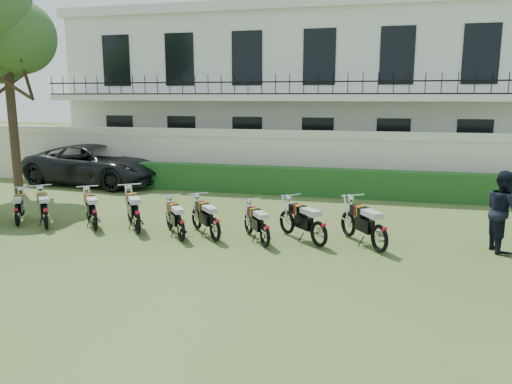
{
  "coord_description": "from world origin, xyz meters",
  "views": [
    {
      "loc": [
        4.08,
        -10.58,
        3.57
      ],
      "look_at": [
        0.72,
        2.72,
        0.92
      ],
      "focal_mm": 35.0,
      "sensor_mm": 36.0,
      "label": 1
    }
  ],
  "objects_px": {
    "motorcycle_1": "(17,212)",
    "motorcycle_8": "(319,228)",
    "motorcycle_5": "(181,224)",
    "motorcycle_4": "(137,215)",
    "tree_west_near": "(5,29)",
    "suv": "(96,165)",
    "motorcycle_6": "(215,224)",
    "motorcycle_7": "(265,230)",
    "motorcycle_9": "(380,232)",
    "officer_4": "(503,211)",
    "motorcycle_3": "(94,214)",
    "motorcycle_2": "(45,213)"
  },
  "relations": [
    {
      "from": "motorcycle_3",
      "to": "motorcycle_4",
      "type": "bearing_deg",
      "value": -40.39
    },
    {
      "from": "motorcycle_5",
      "to": "motorcycle_4",
      "type": "bearing_deg",
      "value": 129.07
    },
    {
      "from": "motorcycle_5",
      "to": "motorcycle_7",
      "type": "bearing_deg",
      "value": -36.01
    },
    {
      "from": "motorcycle_5",
      "to": "motorcycle_6",
      "type": "bearing_deg",
      "value": -23.17
    },
    {
      "from": "motorcycle_3",
      "to": "motorcycle_9",
      "type": "distance_m",
      "value": 7.39
    },
    {
      "from": "motorcycle_7",
      "to": "motorcycle_4",
      "type": "bearing_deg",
      "value": 141.6
    },
    {
      "from": "motorcycle_3",
      "to": "motorcycle_6",
      "type": "xyz_separation_m",
      "value": [
        3.44,
        -0.16,
        -0.0
      ]
    },
    {
      "from": "motorcycle_1",
      "to": "officer_4",
      "type": "bearing_deg",
      "value": -28.48
    },
    {
      "from": "tree_west_near",
      "to": "motorcycle_6",
      "type": "xyz_separation_m",
      "value": [
        9.14,
        -4.28,
        -5.42
      ]
    },
    {
      "from": "tree_west_near",
      "to": "motorcycle_8",
      "type": "xyz_separation_m",
      "value": [
        11.69,
        -4.11,
        -5.4
      ]
    },
    {
      "from": "motorcycle_2",
      "to": "motorcycle_8",
      "type": "relative_size",
      "value": 1.03
    },
    {
      "from": "motorcycle_8",
      "to": "motorcycle_7",
      "type": "bearing_deg",
      "value": 149.79
    },
    {
      "from": "motorcycle_2",
      "to": "motorcycle_3",
      "type": "xyz_separation_m",
      "value": [
        1.36,
        0.2,
        -0.0
      ]
    },
    {
      "from": "motorcycle_3",
      "to": "motorcycle_5",
      "type": "bearing_deg",
      "value": -47.36
    },
    {
      "from": "motorcycle_1",
      "to": "motorcycle_8",
      "type": "xyz_separation_m",
      "value": [
        8.3,
        0.14,
        0.06
      ]
    },
    {
      "from": "motorcycle_4",
      "to": "motorcycle_9",
      "type": "xyz_separation_m",
      "value": [
        6.13,
        -0.08,
        0.0
      ]
    },
    {
      "from": "motorcycle_9",
      "to": "tree_west_near",
      "type": "bearing_deg",
      "value": 128.42
    },
    {
      "from": "motorcycle_3",
      "to": "motorcycle_5",
      "type": "distance_m",
      "value": 2.65
    },
    {
      "from": "motorcycle_2",
      "to": "motorcycle_6",
      "type": "bearing_deg",
      "value": -40.61
    },
    {
      "from": "motorcycle_4",
      "to": "motorcycle_6",
      "type": "xyz_separation_m",
      "value": [
        2.18,
        -0.14,
        -0.05
      ]
    },
    {
      "from": "motorcycle_1",
      "to": "motorcycle_8",
      "type": "height_order",
      "value": "motorcycle_8"
    },
    {
      "from": "motorcycle_2",
      "to": "suv",
      "type": "relative_size",
      "value": 0.26
    },
    {
      "from": "motorcycle_9",
      "to": "suv",
      "type": "xyz_separation_m",
      "value": [
        -11.32,
        6.6,
        0.29
      ]
    },
    {
      "from": "motorcycle_3",
      "to": "officer_4",
      "type": "distance_m",
      "value": 10.18
    },
    {
      "from": "motorcycle_6",
      "to": "motorcycle_7",
      "type": "bearing_deg",
      "value": -48.67
    },
    {
      "from": "tree_west_near",
      "to": "officer_4",
      "type": "height_order",
      "value": "tree_west_near"
    },
    {
      "from": "motorcycle_2",
      "to": "officer_4",
      "type": "height_order",
      "value": "officer_4"
    },
    {
      "from": "motorcycle_2",
      "to": "motorcycle_4",
      "type": "relative_size",
      "value": 0.86
    },
    {
      "from": "motorcycle_2",
      "to": "suv",
      "type": "distance_m",
      "value": 7.19
    },
    {
      "from": "motorcycle_4",
      "to": "suv",
      "type": "distance_m",
      "value": 8.34
    },
    {
      "from": "tree_west_near",
      "to": "suv",
      "type": "xyz_separation_m",
      "value": [
        1.77,
        2.39,
        -5.08
      ]
    },
    {
      "from": "suv",
      "to": "motorcycle_7",
      "type": "bearing_deg",
      "value": -121.18
    },
    {
      "from": "motorcycle_3",
      "to": "suv",
      "type": "height_order",
      "value": "suv"
    },
    {
      "from": "motorcycle_3",
      "to": "motorcycle_9",
      "type": "height_order",
      "value": "motorcycle_9"
    },
    {
      "from": "motorcycle_7",
      "to": "suv",
      "type": "height_order",
      "value": "suv"
    },
    {
      "from": "motorcycle_7",
      "to": "officer_4",
      "type": "xyz_separation_m",
      "value": [
        5.39,
        1.15,
        0.5
      ]
    },
    {
      "from": "tree_west_near",
      "to": "suv",
      "type": "distance_m",
      "value": 5.88
    },
    {
      "from": "tree_west_near",
      "to": "officer_4",
      "type": "relative_size",
      "value": 4.16
    },
    {
      "from": "motorcycle_4",
      "to": "motorcycle_7",
      "type": "distance_m",
      "value": 3.5
    },
    {
      "from": "motorcycle_6",
      "to": "officer_4",
      "type": "bearing_deg",
      "value": -33.05
    },
    {
      "from": "motorcycle_3",
      "to": "officer_4",
      "type": "height_order",
      "value": "officer_4"
    },
    {
      "from": "motorcycle_8",
      "to": "motorcycle_9",
      "type": "relative_size",
      "value": 0.82
    },
    {
      "from": "tree_west_near",
      "to": "motorcycle_9",
      "type": "distance_m",
      "value": 14.76
    },
    {
      "from": "motorcycle_8",
      "to": "motorcycle_3",
      "type": "bearing_deg",
      "value": 134.92
    },
    {
      "from": "tree_west_near",
      "to": "motorcycle_5",
      "type": "height_order",
      "value": "tree_west_near"
    },
    {
      "from": "motorcycle_1",
      "to": "motorcycle_9",
      "type": "xyz_separation_m",
      "value": [
        9.7,
        0.04,
        0.09
      ]
    },
    {
      "from": "officer_4",
      "to": "suv",
      "type": "bearing_deg",
      "value": 57.68
    },
    {
      "from": "tree_west_near",
      "to": "motorcycle_1",
      "type": "xyz_separation_m",
      "value": [
        3.39,
        -4.25,
        -5.46
      ]
    },
    {
      "from": "motorcycle_1",
      "to": "officer_4",
      "type": "distance_m",
      "value": 12.5
    },
    {
      "from": "motorcycle_9",
      "to": "suv",
      "type": "relative_size",
      "value": 0.3
    }
  ]
}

